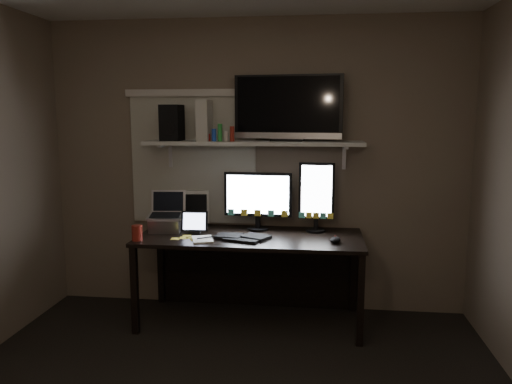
# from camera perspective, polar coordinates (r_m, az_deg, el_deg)

# --- Properties ---
(back_wall) EXTENTS (3.60, 0.00, 3.60)m
(back_wall) POSITION_cam_1_polar(r_m,az_deg,el_deg) (4.32, -0.02, 2.91)
(back_wall) COLOR brown
(back_wall) RESTS_ON floor
(window_blinds) EXTENTS (1.10, 0.02, 1.10)m
(window_blinds) POSITION_cam_1_polar(r_m,az_deg,el_deg) (4.40, -7.19, 3.61)
(window_blinds) COLOR beige
(window_blinds) RESTS_ON back_wall
(desk) EXTENTS (1.80, 0.75, 0.73)m
(desk) POSITION_cam_1_polar(r_m,az_deg,el_deg) (4.20, -0.43, -6.94)
(desk) COLOR black
(desk) RESTS_ON floor
(wall_shelf) EXTENTS (1.80, 0.35, 0.03)m
(wall_shelf) POSITION_cam_1_polar(r_m,az_deg,el_deg) (4.13, -0.31, 5.63)
(wall_shelf) COLOR beige
(wall_shelf) RESTS_ON back_wall
(monitor_landscape) EXTENTS (0.57, 0.08, 0.50)m
(monitor_landscape) POSITION_cam_1_polar(r_m,az_deg,el_deg) (4.19, 0.22, -0.99)
(monitor_landscape) COLOR black
(monitor_landscape) RESTS_ON desk
(monitor_portrait) EXTENTS (0.30, 0.06, 0.59)m
(monitor_portrait) POSITION_cam_1_polar(r_m,az_deg,el_deg) (4.15, 6.92, -0.55)
(monitor_portrait) COLOR black
(monitor_portrait) RESTS_ON desk
(keyboard) EXTENTS (0.46, 0.28, 0.03)m
(keyboard) POSITION_cam_1_polar(r_m,az_deg,el_deg) (3.95, -1.58, -5.13)
(keyboard) COLOR black
(keyboard) RESTS_ON desk
(mouse) EXTENTS (0.10, 0.13, 0.04)m
(mouse) POSITION_cam_1_polar(r_m,az_deg,el_deg) (3.87, 9.04, -5.42)
(mouse) COLOR black
(mouse) RESTS_ON desk
(notepad) EXTENTS (0.21, 0.25, 0.01)m
(notepad) POSITION_cam_1_polar(r_m,az_deg,el_deg) (3.92, -6.14, -5.40)
(notepad) COLOR white
(notepad) RESTS_ON desk
(tablet) EXTENTS (0.22, 0.10, 0.19)m
(tablet) POSITION_cam_1_polar(r_m,az_deg,el_deg) (4.11, -7.01, -3.48)
(tablet) COLOR black
(tablet) RESTS_ON desk
(file_sorter) EXTENTS (0.25, 0.13, 0.30)m
(file_sorter) POSITION_cam_1_polar(r_m,az_deg,el_deg) (4.41, -7.14, -1.89)
(file_sorter) COLOR black
(file_sorter) RESTS_ON desk
(laptop) EXTENTS (0.31, 0.26, 0.33)m
(laptop) POSITION_cam_1_polar(r_m,az_deg,el_deg) (4.21, -10.33, -2.30)
(laptop) COLOR #BCBCC1
(laptop) RESTS_ON desk
(cup) EXTENTS (0.10, 0.10, 0.12)m
(cup) POSITION_cam_1_polar(r_m,az_deg,el_deg) (3.98, -13.44, -4.57)
(cup) COLOR maroon
(cup) RESTS_ON desk
(sticky_notes) EXTENTS (0.30, 0.22, 0.00)m
(sticky_notes) POSITION_cam_1_polar(r_m,az_deg,el_deg) (4.02, -7.00, -5.12)
(sticky_notes) COLOR #FFE745
(sticky_notes) RESTS_ON desk
(tv) EXTENTS (0.91, 0.27, 0.54)m
(tv) POSITION_cam_1_polar(r_m,az_deg,el_deg) (4.14, 3.68, 9.54)
(tv) COLOR black
(tv) RESTS_ON wall_shelf
(game_console) EXTENTS (0.10, 0.28, 0.33)m
(game_console) POSITION_cam_1_polar(r_m,az_deg,el_deg) (4.18, -5.85, 8.12)
(game_console) COLOR #BAB3A8
(game_console) RESTS_ON wall_shelf
(speaker) EXTENTS (0.17, 0.20, 0.30)m
(speaker) POSITION_cam_1_polar(r_m,az_deg,el_deg) (4.25, -9.58, 7.81)
(speaker) COLOR black
(speaker) RESTS_ON wall_shelf
(bottles) EXTENTS (0.23, 0.06, 0.15)m
(bottles) POSITION_cam_1_polar(r_m,az_deg,el_deg) (4.10, -4.14, 6.81)
(bottles) COLOR #A50F0C
(bottles) RESTS_ON wall_shelf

